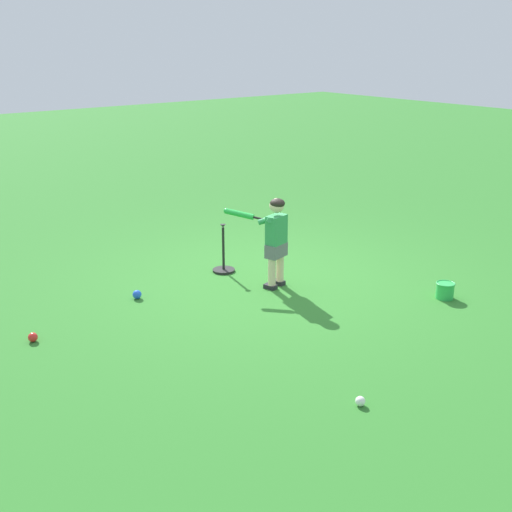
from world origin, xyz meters
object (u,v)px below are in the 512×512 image
at_px(play_ball_behind_batter, 33,337).
at_px(toy_bucket, 445,290).
at_px(child_batter, 274,234).
at_px(batting_tee, 224,264).
at_px(play_ball_by_bucket, 360,401).
at_px(play_ball_far_left, 137,294).

distance_m(play_ball_behind_batter, toy_bucket, 4.47).
height_order(child_batter, batting_tee, child_batter).
xyz_separation_m(play_ball_by_bucket, batting_tee, (3.27, -0.97, 0.06)).
bearing_deg(play_ball_by_bucket, child_batter, -24.67).
relative_size(play_ball_by_bucket, batting_tee, 0.13).
relative_size(child_batter, play_ball_far_left, 10.56).
height_order(play_ball_far_left, batting_tee, batting_tee).
distance_m(child_batter, play_ball_by_bucket, 2.79).
distance_m(child_batter, toy_bucket, 2.05).
xyz_separation_m(child_batter, play_ball_far_left, (0.66, 1.46, -0.60)).
bearing_deg(batting_tee, child_batter, -168.38).
bearing_deg(batting_tee, play_ball_by_bucket, 163.41).
distance_m(play_ball_by_bucket, play_ball_far_left, 3.15).
bearing_deg(child_batter, play_ball_by_bucket, 155.33).
bearing_deg(toy_bucket, play_ball_far_left, 52.09).
bearing_deg(batting_tee, play_ball_behind_batter, 100.47).
relative_size(play_ball_behind_batter, play_ball_far_left, 0.92).
bearing_deg(play_ball_by_bucket, play_ball_far_left, 5.95).
relative_size(batting_tee, toy_bucket, 2.87).
relative_size(child_batter, batting_tee, 1.74).
distance_m(batting_tee, toy_bucket, 2.71).
bearing_deg(toy_bucket, batting_tee, 32.62).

